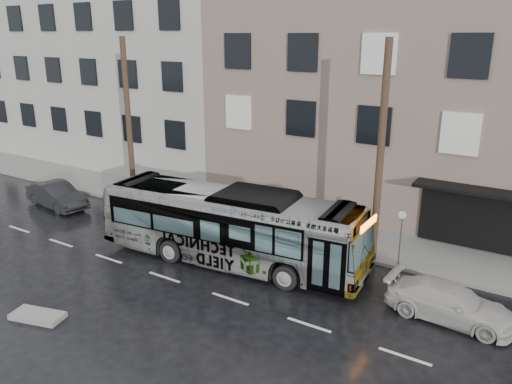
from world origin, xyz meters
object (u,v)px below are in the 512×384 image
utility_pole_rear (129,123)px  sign_post (401,238)px  utility_pole_front (380,155)px  white_sedan (450,303)px  dark_sedan (57,195)px  bus (230,226)px

utility_pole_rear → sign_post: bearing=0.0°
utility_pole_front → utility_pole_rear: (-14.00, 0.00, 0.00)m
utility_pole_rear → white_sedan: utility_pole_rear is taller
utility_pole_front → dark_sedan: bearing=-171.4°
bus → utility_pole_front: bearing=-63.5°
utility_pole_front → white_sedan: (3.72, -2.93, -4.04)m
utility_pole_front → white_sedan: bearing=-38.3°
utility_pole_rear → utility_pole_front: bearing=0.0°
utility_pole_front → white_sedan: 6.22m
sign_post → white_sedan: size_ratio=0.57×
utility_pole_front → dark_sedan: (-17.31, -2.62, -3.95)m
utility_pole_front → utility_pole_rear: bearing=180.0°
bus → dark_sedan: size_ratio=2.73×
utility_pole_rear → bus: (8.89, -3.19, -3.04)m
utility_pole_rear → dark_sedan: (-3.31, -2.62, -3.95)m
sign_post → bus: (-6.21, -3.19, 0.26)m
utility_pole_rear → dark_sedan: bearing=-141.7°
utility_pole_rear → bus: bearing=-19.7°
utility_pole_rear → dark_sedan: utility_pole_rear is taller
utility_pole_rear → white_sedan: bearing=-9.4°
bus → white_sedan: bus is taller
sign_post → bus: 6.98m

